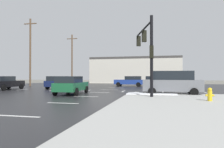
{
  "coord_description": "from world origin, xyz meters",
  "views": [
    {
      "loc": [
        5.45,
        -21.14,
        1.62
      ],
      "look_at": [
        -1.18,
        8.76,
        1.93
      ],
      "focal_mm": 32.74,
      "sensor_mm": 36.0,
      "label": 1
    }
  ],
  "objects_px": {
    "fire_hydrant": "(210,94)",
    "sedan_black": "(5,83)",
    "sedan_green": "(71,85)",
    "utility_pole_far": "(30,51)",
    "traffic_signal_mast": "(147,45)",
    "utility_pole_distant": "(72,58)",
    "sedan_blue": "(130,81)",
    "sedan_navy": "(60,82)",
    "sedan_white": "(157,81)",
    "suv_grey": "(172,82)"
  },
  "relations": [
    {
      "from": "fire_hydrant",
      "to": "sedan_black",
      "type": "xyz_separation_m",
      "value": [
        -20.41,
        7.44,
        0.32
      ]
    },
    {
      "from": "sedan_green",
      "to": "utility_pole_far",
      "type": "distance_m",
      "value": 18.31
    },
    {
      "from": "traffic_signal_mast",
      "to": "sedan_green",
      "type": "bearing_deg",
      "value": 69.85
    },
    {
      "from": "fire_hydrant",
      "to": "utility_pole_distant",
      "type": "height_order",
      "value": "utility_pole_distant"
    },
    {
      "from": "fire_hydrant",
      "to": "sedan_blue",
      "type": "distance_m",
      "value": 19.92
    },
    {
      "from": "traffic_signal_mast",
      "to": "sedan_navy",
      "type": "distance_m",
      "value": 13.65
    },
    {
      "from": "sedan_black",
      "to": "sedan_blue",
      "type": "relative_size",
      "value": 1.0
    },
    {
      "from": "sedan_black",
      "to": "utility_pole_distant",
      "type": "bearing_deg",
      "value": -2.57
    },
    {
      "from": "traffic_signal_mast",
      "to": "sedan_navy",
      "type": "height_order",
      "value": "traffic_signal_mast"
    },
    {
      "from": "fire_hydrant",
      "to": "utility_pole_far",
      "type": "distance_m",
      "value": 28.53
    },
    {
      "from": "sedan_white",
      "to": "utility_pole_distant",
      "type": "relative_size",
      "value": 0.46
    },
    {
      "from": "suv_grey",
      "to": "utility_pole_far",
      "type": "bearing_deg",
      "value": -25.79
    },
    {
      "from": "sedan_white",
      "to": "utility_pole_far",
      "type": "distance_m",
      "value": 20.87
    },
    {
      "from": "sedan_white",
      "to": "sedan_navy",
      "type": "height_order",
      "value": "same"
    },
    {
      "from": "traffic_signal_mast",
      "to": "sedan_blue",
      "type": "xyz_separation_m",
      "value": [
        -3.32,
        15.41,
        -3.2
      ]
    },
    {
      "from": "traffic_signal_mast",
      "to": "sedan_blue",
      "type": "height_order",
      "value": "traffic_signal_mast"
    },
    {
      "from": "fire_hydrant",
      "to": "suv_grey",
      "type": "distance_m",
      "value": 5.36
    },
    {
      "from": "fire_hydrant",
      "to": "sedan_white",
      "type": "relative_size",
      "value": 0.17
    },
    {
      "from": "sedan_blue",
      "to": "sedan_green",
      "type": "bearing_deg",
      "value": 77.52
    },
    {
      "from": "sedan_navy",
      "to": "sedan_green",
      "type": "bearing_deg",
      "value": -140.0
    },
    {
      "from": "suv_grey",
      "to": "sedan_blue",
      "type": "xyz_separation_m",
      "value": [
        -5.37,
        13.57,
        -0.24
      ]
    },
    {
      "from": "suv_grey",
      "to": "traffic_signal_mast",
      "type": "bearing_deg",
      "value": 43.75
    },
    {
      "from": "sedan_black",
      "to": "sedan_green",
      "type": "xyz_separation_m",
      "value": [
        9.95,
        -3.81,
        0.0
      ]
    },
    {
      "from": "traffic_signal_mast",
      "to": "sedan_navy",
      "type": "relative_size",
      "value": 1.25
    },
    {
      "from": "sedan_white",
      "to": "suv_grey",
      "type": "relative_size",
      "value": 0.94
    },
    {
      "from": "sedan_white",
      "to": "sedan_black",
      "type": "bearing_deg",
      "value": -145.43
    },
    {
      "from": "sedan_black",
      "to": "fire_hydrant",
      "type": "bearing_deg",
      "value": -111.01
    },
    {
      "from": "sedan_black",
      "to": "suv_grey",
      "type": "xyz_separation_m",
      "value": [
        18.58,
        -2.43,
        0.24
      ]
    },
    {
      "from": "suv_grey",
      "to": "utility_pole_far",
      "type": "relative_size",
      "value": 0.45
    },
    {
      "from": "sedan_green",
      "to": "traffic_signal_mast",
      "type": "bearing_deg",
      "value": -98.3
    },
    {
      "from": "utility_pole_distant",
      "to": "sedan_blue",
      "type": "bearing_deg",
      "value": -28.22
    },
    {
      "from": "sedan_blue",
      "to": "traffic_signal_mast",
      "type": "bearing_deg",
      "value": 102.02
    },
    {
      "from": "sedan_black",
      "to": "suv_grey",
      "type": "relative_size",
      "value": 0.93
    },
    {
      "from": "traffic_signal_mast",
      "to": "fire_hydrant",
      "type": "relative_size",
      "value": 7.35
    },
    {
      "from": "sedan_green",
      "to": "sedan_blue",
      "type": "relative_size",
      "value": 1.02
    },
    {
      "from": "utility_pole_far",
      "to": "sedan_white",
      "type": "bearing_deg",
      "value": 11.35
    },
    {
      "from": "sedan_navy",
      "to": "suv_grey",
      "type": "distance_m",
      "value": 14.22
    },
    {
      "from": "sedan_navy",
      "to": "utility_pole_far",
      "type": "relative_size",
      "value": 0.43
    },
    {
      "from": "suv_grey",
      "to": "utility_pole_distant",
      "type": "bearing_deg",
      "value": -46.72
    },
    {
      "from": "sedan_navy",
      "to": "utility_pole_far",
      "type": "distance_m",
      "value": 10.93
    },
    {
      "from": "traffic_signal_mast",
      "to": "sedan_green",
      "type": "xyz_separation_m",
      "value": [
        -6.59,
        0.47,
        -3.2
      ]
    },
    {
      "from": "fire_hydrant",
      "to": "sedan_navy",
      "type": "xyz_separation_m",
      "value": [
        -14.95,
        10.46,
        0.32
      ]
    },
    {
      "from": "sedan_green",
      "to": "utility_pole_distant",
      "type": "height_order",
      "value": "utility_pole_distant"
    },
    {
      "from": "utility_pole_far",
      "to": "suv_grey",
      "type": "bearing_deg",
      "value": -27.5
    },
    {
      "from": "traffic_signal_mast",
      "to": "sedan_green",
      "type": "relative_size",
      "value": 1.26
    },
    {
      "from": "sedan_white",
      "to": "sedan_blue",
      "type": "bearing_deg",
      "value": -161.72
    },
    {
      "from": "utility_pole_far",
      "to": "fire_hydrant",
      "type": "bearing_deg",
      "value": -34.87
    },
    {
      "from": "sedan_green",
      "to": "utility_pole_far",
      "type": "bearing_deg",
      "value": 41.13
    },
    {
      "from": "sedan_white",
      "to": "suv_grey",
      "type": "height_order",
      "value": "suv_grey"
    },
    {
      "from": "sedan_navy",
      "to": "utility_pole_distant",
      "type": "distance_m",
      "value": 16.34
    }
  ]
}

